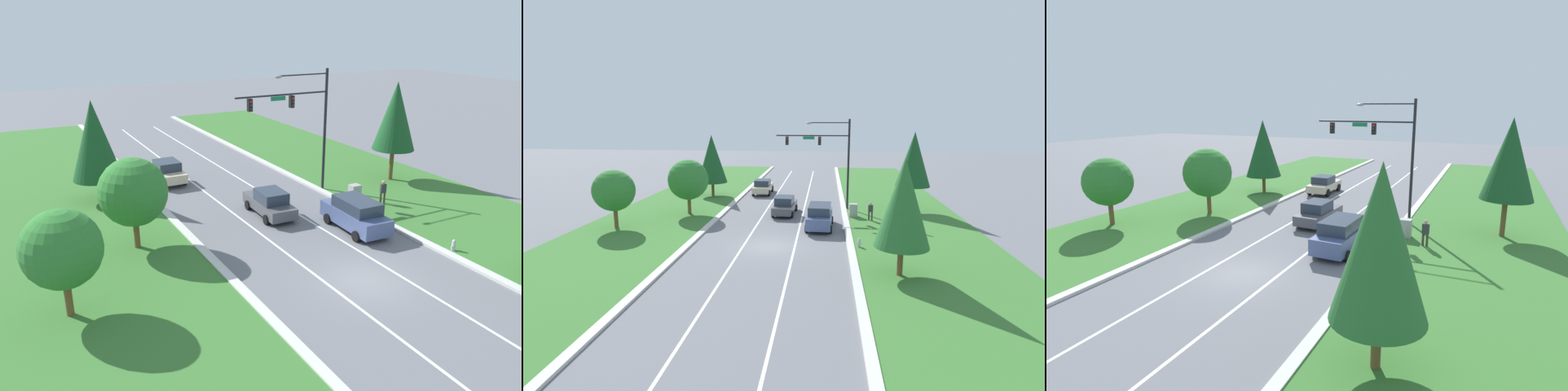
# 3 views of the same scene
# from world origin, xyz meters

# --- Properties ---
(ground_plane) EXTENTS (160.00, 160.00, 0.00)m
(ground_plane) POSITION_xyz_m (0.00, 0.00, 0.00)
(ground_plane) COLOR slate
(curb_strip_right) EXTENTS (0.50, 90.00, 0.15)m
(curb_strip_right) POSITION_xyz_m (5.65, 0.00, 0.07)
(curb_strip_right) COLOR beige
(curb_strip_right) RESTS_ON ground_plane
(curb_strip_left) EXTENTS (0.50, 90.00, 0.15)m
(curb_strip_left) POSITION_xyz_m (-5.65, 0.00, 0.07)
(curb_strip_left) COLOR beige
(curb_strip_left) RESTS_ON ground_plane
(grass_verge_right) EXTENTS (10.00, 90.00, 0.08)m
(grass_verge_right) POSITION_xyz_m (10.90, 0.00, 0.04)
(grass_verge_right) COLOR #38702D
(grass_verge_right) RESTS_ON ground_plane
(grass_verge_left) EXTENTS (10.00, 90.00, 0.08)m
(grass_verge_left) POSITION_xyz_m (-10.90, 0.00, 0.04)
(grass_verge_left) COLOR #38702D
(grass_verge_left) RESTS_ON ground_plane
(lane_stripe_inner_left) EXTENTS (0.14, 81.00, 0.01)m
(lane_stripe_inner_left) POSITION_xyz_m (-1.80, 0.00, 0.00)
(lane_stripe_inner_left) COLOR white
(lane_stripe_inner_left) RESTS_ON ground_plane
(lane_stripe_inner_right) EXTENTS (0.14, 81.00, 0.01)m
(lane_stripe_inner_right) POSITION_xyz_m (1.80, 0.00, 0.00)
(lane_stripe_inner_right) COLOR white
(lane_stripe_inner_right) RESTS_ON ground_plane
(traffic_signal_mast) EXTENTS (7.04, 0.41, 8.69)m
(traffic_signal_mast) POSITION_xyz_m (4.10, 12.27, 5.71)
(traffic_signal_mast) COLOR black
(traffic_signal_mast) RESTS_ON ground_plane
(slate_blue_suv) EXTENTS (2.26, 4.85, 1.94)m
(slate_blue_suv) POSITION_xyz_m (3.43, 5.20, 0.99)
(slate_blue_suv) COLOR #475684
(slate_blue_suv) RESTS_ON ground_plane
(champagne_sedan) EXTENTS (2.06, 4.65, 1.70)m
(champagne_sedan) POSITION_xyz_m (-3.44, 19.49, 0.86)
(champagne_sedan) COLOR beige
(champagne_sedan) RESTS_ON ground_plane
(graphite_sedan) EXTENTS (2.14, 4.63, 1.69)m
(graphite_sedan) POSITION_xyz_m (0.12, 9.65, 0.83)
(graphite_sedan) COLOR #4C4C51
(graphite_sedan) RESTS_ON ground_plane
(utility_cabinet) EXTENTS (0.70, 0.60, 1.24)m
(utility_cabinet) POSITION_xyz_m (6.36, 9.04, 0.62)
(utility_cabinet) COLOR #9E9E99
(utility_cabinet) RESTS_ON ground_plane
(pedestrian) EXTENTS (0.43, 0.32, 1.69)m
(pedestrian) POSITION_xyz_m (7.75, 7.79, 0.94)
(pedestrian) COLOR #42382D
(pedestrian) RESTS_ON ground_plane
(fire_hydrant) EXTENTS (0.34, 0.20, 0.70)m
(fire_hydrant) POSITION_xyz_m (6.22, 0.31, 0.34)
(fire_hydrant) COLOR #B7B7BC
(fire_hydrant) RESTS_ON ground_plane
(conifer_near_right_tree) EXTENTS (3.17, 3.17, 7.56)m
(conifer_near_right_tree) POSITION_xyz_m (11.94, 11.73, 5.00)
(conifer_near_right_tree) COLOR brown
(conifer_near_right_tree) RESTS_ON ground_plane
(oak_near_left_tree) EXTENTS (3.31, 3.31, 4.77)m
(oak_near_left_tree) POSITION_xyz_m (-12.92, 3.37, 3.11)
(oak_near_left_tree) COLOR brown
(oak_near_left_tree) RESTS_ON ground_plane
(oak_far_left_tree) EXTENTS (3.67, 3.67, 5.08)m
(oak_far_left_tree) POSITION_xyz_m (-8.63, 8.69, 3.23)
(oak_far_left_tree) COLOR brown
(oak_far_left_tree) RESTS_ON ground_plane
(conifer_mid_left_tree) EXTENTS (3.32, 3.32, 6.93)m
(conifer_mid_left_tree) POSITION_xyz_m (-8.84, 17.38, 4.26)
(conifer_mid_left_tree) COLOR brown
(conifer_mid_left_tree) RESTS_ON ground_plane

